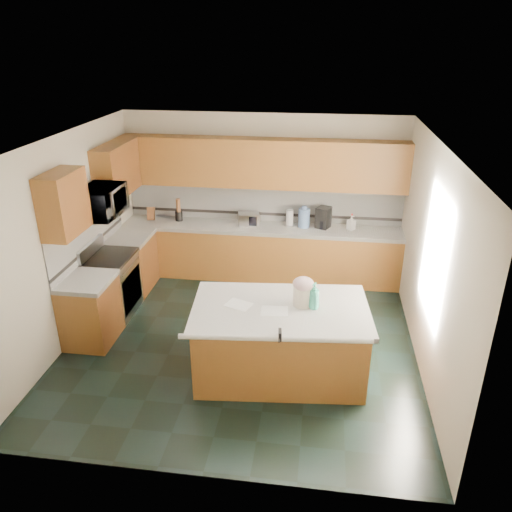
# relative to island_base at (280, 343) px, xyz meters

# --- Properties ---
(floor) EXTENTS (4.60, 4.60, 0.00)m
(floor) POSITION_rel_island_base_xyz_m (-0.57, 0.62, -0.43)
(floor) COLOR black
(floor) RESTS_ON ground
(ceiling) EXTENTS (4.60, 4.60, 0.00)m
(ceiling) POSITION_rel_island_base_xyz_m (-0.57, 0.62, 2.27)
(ceiling) COLOR white
(ceiling) RESTS_ON ground
(wall_back) EXTENTS (4.60, 0.04, 2.70)m
(wall_back) POSITION_rel_island_base_xyz_m (-0.57, 2.94, 0.92)
(wall_back) COLOR beige
(wall_back) RESTS_ON ground
(wall_front) EXTENTS (4.60, 0.04, 2.70)m
(wall_front) POSITION_rel_island_base_xyz_m (-0.57, -1.70, 0.92)
(wall_front) COLOR beige
(wall_front) RESTS_ON ground
(wall_left) EXTENTS (0.04, 4.60, 2.70)m
(wall_left) POSITION_rel_island_base_xyz_m (-2.89, 0.62, 0.92)
(wall_left) COLOR beige
(wall_left) RESTS_ON ground
(wall_right) EXTENTS (0.04, 4.60, 2.70)m
(wall_right) POSITION_rel_island_base_xyz_m (1.75, 0.62, 0.92)
(wall_right) COLOR beige
(wall_right) RESTS_ON ground
(back_base_cab) EXTENTS (4.60, 0.60, 0.86)m
(back_base_cab) POSITION_rel_island_base_xyz_m (-0.57, 2.62, 0.00)
(back_base_cab) COLOR #45220F
(back_base_cab) RESTS_ON ground
(back_countertop) EXTENTS (4.60, 0.64, 0.06)m
(back_countertop) POSITION_rel_island_base_xyz_m (-0.57, 2.62, 0.46)
(back_countertop) COLOR silver
(back_countertop) RESTS_ON back_base_cab
(back_upper_cab) EXTENTS (4.60, 0.33, 0.78)m
(back_upper_cab) POSITION_rel_island_base_xyz_m (-0.57, 2.75, 1.51)
(back_upper_cab) COLOR #45220F
(back_upper_cab) RESTS_ON wall_back
(back_backsplash) EXTENTS (4.60, 0.02, 0.63)m
(back_backsplash) POSITION_rel_island_base_xyz_m (-0.57, 2.91, 0.81)
(back_backsplash) COLOR silver
(back_backsplash) RESTS_ON back_countertop
(back_accent_band) EXTENTS (4.60, 0.01, 0.05)m
(back_accent_band) POSITION_rel_island_base_xyz_m (-0.57, 2.90, 0.61)
(back_accent_band) COLOR black
(back_accent_band) RESTS_ON back_countertop
(left_base_cab_rear) EXTENTS (0.60, 0.82, 0.86)m
(left_base_cab_rear) POSITION_rel_island_base_xyz_m (-2.57, 1.91, 0.00)
(left_base_cab_rear) COLOR #45220F
(left_base_cab_rear) RESTS_ON ground
(left_counter_rear) EXTENTS (0.64, 0.82, 0.06)m
(left_counter_rear) POSITION_rel_island_base_xyz_m (-2.57, 1.91, 0.46)
(left_counter_rear) COLOR silver
(left_counter_rear) RESTS_ON left_base_cab_rear
(left_base_cab_front) EXTENTS (0.60, 0.72, 0.86)m
(left_base_cab_front) POSITION_rel_island_base_xyz_m (-2.57, 0.38, 0.00)
(left_base_cab_front) COLOR #45220F
(left_base_cab_front) RESTS_ON ground
(left_counter_front) EXTENTS (0.64, 0.72, 0.06)m
(left_counter_front) POSITION_rel_island_base_xyz_m (-2.57, 0.38, 0.46)
(left_counter_front) COLOR silver
(left_counter_front) RESTS_ON left_base_cab_front
(left_backsplash) EXTENTS (0.02, 2.30, 0.63)m
(left_backsplash) POSITION_rel_island_base_xyz_m (-2.86, 1.17, 0.81)
(left_backsplash) COLOR silver
(left_backsplash) RESTS_ON wall_left
(left_accent_band) EXTENTS (0.01, 2.30, 0.05)m
(left_accent_band) POSITION_rel_island_base_xyz_m (-2.85, 1.17, 0.61)
(left_accent_band) COLOR black
(left_accent_band) RESTS_ON wall_left
(left_upper_cab_rear) EXTENTS (0.33, 1.09, 0.78)m
(left_upper_cab_rear) POSITION_rel_island_base_xyz_m (-2.71, 2.04, 1.51)
(left_upper_cab_rear) COLOR #45220F
(left_upper_cab_rear) RESTS_ON wall_left
(left_upper_cab_front) EXTENTS (0.33, 0.72, 0.78)m
(left_upper_cab_front) POSITION_rel_island_base_xyz_m (-2.71, 0.38, 1.51)
(left_upper_cab_front) COLOR #45220F
(left_upper_cab_front) RESTS_ON wall_left
(range_body) EXTENTS (0.60, 0.76, 0.88)m
(range_body) POSITION_rel_island_base_xyz_m (-2.57, 1.12, 0.01)
(range_body) COLOR #B7B7BC
(range_body) RESTS_ON ground
(range_oven_door) EXTENTS (0.02, 0.68, 0.55)m
(range_oven_door) POSITION_rel_island_base_xyz_m (-2.28, 1.12, -0.03)
(range_oven_door) COLOR black
(range_oven_door) RESTS_ON range_body
(range_cooktop) EXTENTS (0.62, 0.78, 0.04)m
(range_cooktop) POSITION_rel_island_base_xyz_m (-2.57, 1.12, 0.47)
(range_cooktop) COLOR black
(range_cooktop) RESTS_ON range_body
(range_handle) EXTENTS (0.02, 0.66, 0.02)m
(range_handle) POSITION_rel_island_base_xyz_m (-2.25, 1.12, 0.35)
(range_handle) COLOR #B7B7BC
(range_handle) RESTS_ON range_body
(range_backguard) EXTENTS (0.06, 0.76, 0.18)m
(range_backguard) POSITION_rel_island_base_xyz_m (-2.83, 1.12, 0.59)
(range_backguard) COLOR #B7B7BC
(range_backguard) RESTS_ON range_body
(microwave) EXTENTS (0.50, 0.73, 0.41)m
(microwave) POSITION_rel_island_base_xyz_m (-2.57, 1.12, 1.30)
(microwave) COLOR #B7B7BC
(microwave) RESTS_ON wall_left
(island_base) EXTENTS (2.05, 1.29, 0.86)m
(island_base) POSITION_rel_island_base_xyz_m (0.00, 0.00, 0.00)
(island_base) COLOR #45220F
(island_base) RESTS_ON ground
(island_top) EXTENTS (2.16, 1.40, 0.06)m
(island_top) POSITION_rel_island_base_xyz_m (0.00, 0.00, 0.46)
(island_top) COLOR silver
(island_top) RESTS_ON island_base
(island_bullnose) EXTENTS (2.05, 0.25, 0.06)m
(island_bullnose) POSITION_rel_island_base_xyz_m (0.00, -0.61, 0.46)
(island_bullnose) COLOR silver
(island_bullnose) RESTS_ON island_base
(treat_jar) EXTENTS (0.29, 0.29, 0.24)m
(treat_jar) POSITION_rel_island_base_xyz_m (0.25, 0.10, 0.61)
(treat_jar) COLOR white
(treat_jar) RESTS_ON island_top
(treat_jar_lid) EXTENTS (0.25, 0.25, 0.15)m
(treat_jar_lid) POSITION_rel_island_base_xyz_m (0.25, 0.10, 0.77)
(treat_jar_lid) COLOR beige
(treat_jar_lid) RESTS_ON treat_jar
(treat_jar_knob) EXTENTS (0.08, 0.03, 0.03)m
(treat_jar_knob) POSITION_rel_island_base_xyz_m (0.25, 0.10, 0.82)
(treat_jar_knob) COLOR tan
(treat_jar_knob) RESTS_ON treat_jar_lid
(treat_jar_knob_end_l) EXTENTS (0.04, 0.04, 0.04)m
(treat_jar_knob_end_l) POSITION_rel_island_base_xyz_m (0.21, 0.10, 0.82)
(treat_jar_knob_end_l) COLOR tan
(treat_jar_knob_end_l) RESTS_ON treat_jar_lid
(treat_jar_knob_end_r) EXTENTS (0.04, 0.04, 0.04)m
(treat_jar_knob_end_r) POSITION_rel_island_base_xyz_m (0.29, 0.10, 0.82)
(treat_jar_knob_end_r) COLOR tan
(treat_jar_knob_end_r) RESTS_ON treat_jar_lid
(soap_bottle_island) EXTENTS (0.17, 0.17, 0.33)m
(soap_bottle_island) POSITION_rel_island_base_xyz_m (0.38, 0.04, 0.65)
(soap_bottle_island) COLOR teal
(soap_bottle_island) RESTS_ON island_top
(paper_sheet_a) EXTENTS (0.33, 0.25, 0.00)m
(paper_sheet_a) POSITION_rel_island_base_xyz_m (-0.06, -0.09, 0.49)
(paper_sheet_a) COLOR white
(paper_sheet_a) RESTS_ON island_top
(paper_sheet_b) EXTENTS (0.35, 0.31, 0.00)m
(paper_sheet_b) POSITION_rel_island_base_xyz_m (-0.50, -0.00, 0.49)
(paper_sheet_b) COLOR white
(paper_sheet_b) RESTS_ON island_top
(clamp_body) EXTENTS (0.05, 0.12, 0.10)m
(clamp_body) POSITION_rel_island_base_xyz_m (0.05, -0.59, 0.50)
(clamp_body) COLOR black
(clamp_body) RESTS_ON island_top
(clamp_handle) EXTENTS (0.02, 0.08, 0.02)m
(clamp_handle) POSITION_rel_island_base_xyz_m (0.05, -0.66, 0.48)
(clamp_handle) COLOR black
(clamp_handle) RESTS_ON island_top
(knife_block) EXTENTS (0.14, 0.18, 0.24)m
(knife_block) POSITION_rel_island_base_xyz_m (-2.46, 2.67, 0.60)
(knife_block) COLOR #472814
(knife_block) RESTS_ON back_countertop
(utensil_crock) EXTENTS (0.12, 0.12, 0.16)m
(utensil_crock) POSITION_rel_island_base_xyz_m (-1.98, 2.70, 0.57)
(utensil_crock) COLOR black
(utensil_crock) RESTS_ON back_countertop
(utensil_bundle) EXTENTS (0.07, 0.07, 0.23)m
(utensil_bundle) POSITION_rel_island_base_xyz_m (-1.98, 2.70, 0.76)
(utensil_bundle) COLOR #472814
(utensil_bundle) RESTS_ON utensil_crock
(toaster_oven) EXTENTS (0.38, 0.30, 0.20)m
(toaster_oven) POSITION_rel_island_base_xyz_m (-0.78, 2.67, 0.59)
(toaster_oven) COLOR #B7B7BC
(toaster_oven) RESTS_ON back_countertop
(toaster_oven_door) EXTENTS (0.30, 0.01, 0.16)m
(toaster_oven_door) POSITION_rel_island_base_xyz_m (-0.78, 2.56, 0.59)
(toaster_oven_door) COLOR black
(toaster_oven_door) RESTS_ON toaster_oven
(paper_towel) EXTENTS (0.12, 0.12, 0.27)m
(paper_towel) POSITION_rel_island_base_xyz_m (-0.10, 2.72, 0.62)
(paper_towel) COLOR white
(paper_towel) RESTS_ON back_countertop
(paper_towel_base) EXTENTS (0.18, 0.18, 0.01)m
(paper_towel_base) POSITION_rel_island_base_xyz_m (-0.10, 2.72, 0.50)
(paper_towel_base) COLOR #B7B7BC
(paper_towel_base) RESTS_ON back_countertop
(water_jug) EXTENTS (0.19, 0.19, 0.31)m
(water_jug) POSITION_rel_island_base_xyz_m (0.13, 2.68, 0.65)
(water_jug) COLOR #5979AC
(water_jug) RESTS_ON back_countertop
(water_jug_neck) EXTENTS (0.09, 0.09, 0.04)m
(water_jug_neck) POSITION_rel_island_base_xyz_m (0.13, 2.68, 0.82)
(water_jug_neck) COLOR #5979AC
(water_jug_neck) RESTS_ON water_jug
(coffee_maker) EXTENTS (0.28, 0.29, 0.35)m
(coffee_maker) POSITION_rel_island_base_xyz_m (0.45, 2.70, 0.66)
(coffee_maker) COLOR black
(coffee_maker) RESTS_ON back_countertop
(coffee_carafe) EXTENTS (0.14, 0.14, 0.14)m
(coffee_carafe) POSITION_rel_island_base_xyz_m (0.45, 2.65, 0.56)
(coffee_carafe) COLOR black
(coffee_carafe) RESTS_ON back_countertop
(soap_bottle_back) EXTENTS (0.15, 0.15, 0.24)m
(soap_bottle_back) POSITION_rel_island_base_xyz_m (0.90, 2.67, 0.61)
(soap_bottle_back) COLOR white
(soap_bottle_back) RESTS_ON back_countertop
(soap_back_cap) EXTENTS (0.02, 0.02, 0.03)m
(soap_back_cap) POSITION_rel_island_base_xyz_m (0.90, 2.67, 0.74)
(soap_back_cap) COLOR red
(soap_back_cap) RESTS_ON soap_bottle_back
(window_light_proxy) EXTENTS (0.02, 1.40, 1.10)m
(window_light_proxy) POSITION_rel_island_base_xyz_m (1.72, 0.42, 1.07)
(window_light_proxy) COLOR white
(window_light_proxy) RESTS_ON wall_right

